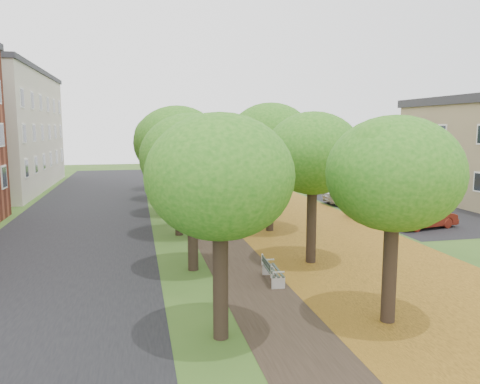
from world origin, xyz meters
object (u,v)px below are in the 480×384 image
car_red (425,217)px  car_white (355,195)px  car_silver (419,215)px  car_grey (392,204)px  bench (272,270)px

car_red → car_white: size_ratio=0.82×
car_silver → car_red: size_ratio=0.95×
car_grey → car_silver: bearing=174.9°
bench → car_white: size_ratio=0.37×
car_silver → car_white: (0.00, 7.76, 0.03)m
car_grey → car_white: size_ratio=1.14×
car_silver → bench: bearing=107.9°
car_silver → car_grey: bearing=-16.4°
car_white → bench: bearing=144.5°
car_silver → car_red: car_red is taller
car_red → bench: bearing=110.5°
car_red → car_white: car_white is taller
car_white → car_silver: bearing=179.8°
car_silver → car_grey: car_grey is taller
bench → car_silver: size_ratio=0.48×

